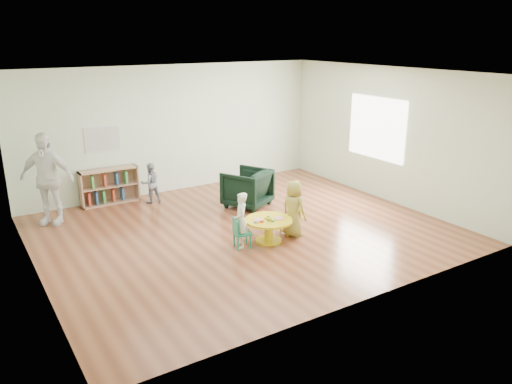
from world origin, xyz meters
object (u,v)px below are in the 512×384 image
(kid_chair_right, at_px, (292,218))
(child_right, at_px, (294,208))
(toddler, at_px, (150,183))
(kid_chair_left, at_px, (240,232))
(armchair, at_px, (247,188))
(bookshelf, at_px, (108,186))
(child_left, at_px, (241,220))
(activity_table, at_px, (269,226))
(adult_caretaker, at_px, (47,179))

(kid_chair_right, bearing_deg, child_right, 156.57)
(kid_chair_right, xyz_separation_m, toddler, (-1.53, 2.95, 0.15))
(kid_chair_left, xyz_separation_m, armchair, (1.19, 1.74, 0.11))
(bookshelf, distance_m, armchair, 2.92)
(kid_chair_left, xyz_separation_m, toddler, (-0.41, 3.03, 0.15))
(child_left, bearing_deg, armchair, 167.82)
(activity_table, relative_size, adult_caretaker, 0.47)
(child_left, xyz_separation_m, toddler, (-0.44, 3.01, -0.04))
(kid_chair_right, height_order, adult_caretaker, adult_caretaker)
(kid_chair_right, xyz_separation_m, child_left, (-1.09, -0.06, 0.19))
(child_right, distance_m, toddler, 3.41)
(child_right, distance_m, adult_caretaker, 4.58)
(kid_chair_right, bearing_deg, kid_chair_left, 96.52)
(activity_table, distance_m, child_right, 0.56)
(adult_caretaker, bearing_deg, toddler, 40.55)
(armchair, distance_m, adult_caretaker, 3.84)
(child_left, relative_size, adult_caretaker, 0.55)
(child_left, distance_m, adult_caretaker, 3.81)
(bookshelf, bearing_deg, armchair, -36.06)
(activity_table, relative_size, child_right, 0.80)
(child_left, bearing_deg, bookshelf, -139.12)
(bookshelf, bearing_deg, child_right, -57.65)
(kid_chair_right, distance_m, bookshelf, 4.09)
(child_right, bearing_deg, toddler, 12.03)
(bookshelf, distance_m, child_right, 4.17)
(armchair, distance_m, child_left, 2.09)
(activity_table, xyz_separation_m, kid_chair_right, (0.58, 0.11, 0.00))
(bookshelf, height_order, child_left, child_left)
(activity_table, distance_m, bookshelf, 3.90)
(kid_chair_right, relative_size, child_left, 0.56)
(activity_table, distance_m, kid_chair_right, 0.59)
(activity_table, bearing_deg, kid_chair_right, 11.02)
(activity_table, xyz_separation_m, adult_caretaker, (-2.98, 2.92, 0.59))
(kid_chair_left, distance_m, armchair, 2.12)
(activity_table, height_order, armchair, armchair)
(activity_table, xyz_separation_m, child_left, (-0.52, 0.05, 0.19))
(bookshelf, bearing_deg, kid_chair_left, -71.35)
(armchair, relative_size, child_left, 0.90)
(toddler, distance_m, adult_caretaker, 2.08)
(toddler, bearing_deg, child_right, 115.02)
(armchair, bearing_deg, kid_chair_left, 27.60)
(armchair, bearing_deg, child_left, 28.07)
(child_right, bearing_deg, kid_chair_right, -39.74)
(kid_chair_left, distance_m, child_right, 1.08)
(child_left, relative_size, toddler, 1.10)
(activity_table, relative_size, toddler, 0.95)
(kid_chair_left, bearing_deg, kid_chair_right, 106.67)
(kid_chair_right, bearing_deg, adult_caretaker, 54.57)
(bookshelf, relative_size, child_left, 1.27)
(toddler, bearing_deg, adult_caretaker, 3.63)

